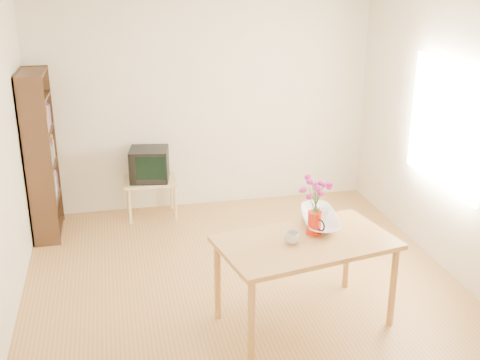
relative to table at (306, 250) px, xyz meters
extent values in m
plane|color=#A27239|center=(-0.36, 0.52, -0.67)|extent=(4.50, 4.50, 0.00)
plane|color=#F6E7C6|center=(-0.36, 2.77, 0.63)|extent=(4.00, 0.00, 4.00)
plane|color=#F6E7C6|center=(-0.36, -1.73, 0.63)|extent=(4.00, 0.00, 4.00)
plane|color=#F6E7C6|center=(1.64, 0.52, 0.63)|extent=(0.00, 4.50, 4.50)
plane|color=white|center=(1.62, 0.82, 0.73)|extent=(0.00, 1.30, 1.30)
cube|color=#B77D3E|center=(0.00, 0.00, 0.06)|extent=(1.52, 1.05, 0.04)
cylinder|color=#B77D3E|center=(-0.56, -0.45, -0.31)|extent=(0.06, 0.06, 0.71)
cylinder|color=#B77D3E|center=(0.69, -0.21, -0.31)|extent=(0.06, 0.06, 0.71)
cylinder|color=#B77D3E|center=(-0.69, 0.21, -0.31)|extent=(0.06, 0.06, 0.71)
cylinder|color=#B77D3E|center=(0.56, 0.45, -0.31)|extent=(0.06, 0.06, 0.71)
cube|color=tan|center=(-1.06, 2.49, -0.22)|extent=(0.60, 0.45, 0.03)
cylinder|color=tan|center=(-1.32, 2.30, -0.45)|extent=(0.04, 0.04, 0.43)
cylinder|color=tan|center=(-0.80, 2.30, -0.45)|extent=(0.04, 0.04, 0.43)
cylinder|color=tan|center=(-1.32, 2.67, -0.45)|extent=(0.04, 0.04, 0.43)
cylinder|color=tan|center=(-0.80, 2.67, -0.45)|extent=(0.04, 0.04, 0.43)
cube|color=black|center=(-2.21, 1.93, 0.23)|extent=(0.28, 0.02, 1.80)
cube|color=black|center=(-2.21, 2.60, 0.23)|extent=(0.28, 0.03, 1.80)
cube|color=black|center=(-2.34, 2.27, 0.23)|extent=(0.02, 0.70, 1.80)
cube|color=black|center=(-2.21, 2.27, -0.63)|extent=(0.27, 0.65, 0.02)
cube|color=black|center=(-2.21, 2.27, -0.27)|extent=(0.27, 0.65, 0.02)
cube|color=black|center=(-2.21, 2.27, 0.11)|extent=(0.27, 0.65, 0.02)
cube|color=black|center=(-2.21, 2.27, 0.49)|extent=(0.27, 0.65, 0.02)
cube|color=black|center=(-2.21, 2.27, 0.85)|extent=(0.27, 0.65, 0.02)
cube|color=black|center=(-2.21, 2.27, 1.11)|extent=(0.27, 0.65, 0.02)
cylinder|color=red|center=(0.10, 0.11, 0.17)|extent=(0.11, 0.11, 0.18)
cylinder|color=red|center=(0.10, 0.11, 0.10)|extent=(0.13, 0.13, 0.02)
cylinder|color=red|center=(0.10, 0.11, 0.27)|extent=(0.12, 0.12, 0.01)
cone|color=red|center=(0.08, 0.06, 0.25)|extent=(0.07, 0.08, 0.06)
torus|color=black|center=(0.13, 0.17, 0.18)|extent=(0.05, 0.10, 0.10)
imported|color=white|center=(-0.13, -0.02, 0.13)|extent=(0.14, 0.14, 0.09)
imported|color=white|center=(0.22, 0.30, 0.29)|extent=(0.51, 0.51, 0.41)
imported|color=white|center=(0.18, 0.30, 0.25)|extent=(0.11, 0.11, 0.07)
imported|color=white|center=(0.26, 0.32, 0.25)|extent=(0.08, 0.08, 0.07)
cube|color=black|center=(-1.06, 2.49, -0.02)|extent=(0.49, 0.46, 0.37)
cube|color=black|center=(-1.06, 2.56, 0.00)|extent=(0.33, 0.26, 0.26)
cube|color=black|center=(-1.06, 2.28, 0.00)|extent=(0.33, 0.07, 0.26)
camera|label=1|loc=(-1.45, -4.12, 2.19)|focal=45.00mm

